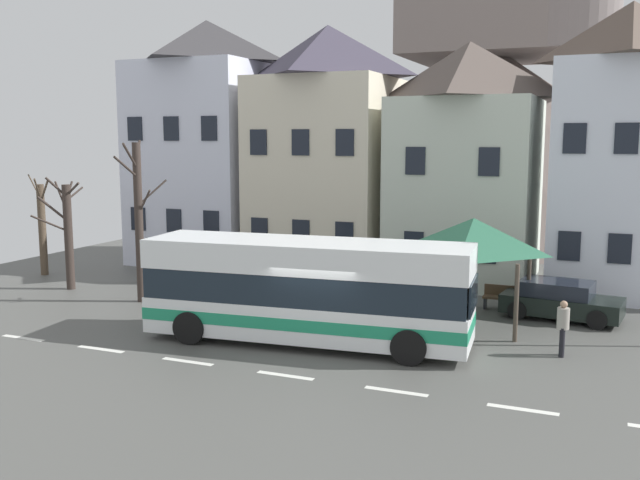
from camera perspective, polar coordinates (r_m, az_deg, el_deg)
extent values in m
cube|color=#50514D|center=(20.82, 0.10, -8.97)|extent=(40.00, 60.00, 0.06)
cube|color=silver|center=(23.83, -22.93, -7.32)|extent=(1.60, 0.20, 0.01)
cube|color=silver|center=(21.84, -17.34, -8.44)|extent=(1.60, 0.20, 0.01)
cube|color=silver|center=(20.11, -10.67, -9.65)|extent=(1.60, 0.20, 0.01)
cube|color=silver|center=(18.69, -2.82, -10.91)|extent=(1.60, 0.20, 0.01)
cube|color=silver|center=(17.68, 6.19, -12.09)|extent=(1.60, 0.20, 0.01)
cube|color=silver|center=(17.14, 16.10, -13.05)|extent=(1.60, 0.20, 0.01)
cube|color=silver|center=(35.90, -8.96, 6.15)|extent=(6.04, 6.40, 9.74)
pyramid|color=#373538|center=(36.17, -9.18, 15.55)|extent=(6.04, 6.40, 2.09)
cube|color=black|center=(34.56, -14.52, 1.68)|extent=(0.80, 0.06, 1.10)
cube|color=black|center=(33.38, -11.76, 1.55)|extent=(0.80, 0.06, 1.10)
cube|color=black|center=(32.29, -8.81, 1.40)|extent=(0.80, 0.06, 1.10)
cube|color=black|center=(34.35, -14.78, 8.71)|extent=(0.80, 0.06, 1.10)
cube|color=black|center=(33.17, -11.98, 8.83)|extent=(0.80, 0.06, 1.10)
cube|color=black|center=(32.07, -8.98, 8.93)|extent=(0.80, 0.06, 1.10)
cube|color=beige|center=(32.84, 0.62, 5.27)|extent=(6.00, 6.07, 8.84)
pyramid|color=#3E3949|center=(33.02, 0.64, 15.02)|extent=(6.00, 6.07, 2.36)
cube|color=black|center=(31.11, -4.93, 0.81)|extent=(0.80, 0.06, 1.10)
cube|color=black|center=(30.24, -1.57, 0.62)|extent=(0.80, 0.06, 1.10)
cube|color=black|center=(29.49, 1.98, 0.42)|extent=(0.80, 0.06, 1.10)
cube|color=black|center=(30.85, -5.02, 7.90)|extent=(0.80, 0.06, 1.10)
cube|color=black|center=(29.98, -1.59, 7.92)|extent=(0.80, 0.06, 1.10)
cube|color=black|center=(29.21, 2.02, 7.91)|extent=(0.80, 0.06, 1.10)
cube|color=beige|center=(31.09, 11.76, 3.95)|extent=(5.77, 6.19, 7.78)
pyramid|color=#4F443F|center=(31.14, 12.04, 13.31)|extent=(5.77, 6.19, 2.38)
cube|color=black|center=(28.61, 7.60, -0.40)|extent=(0.80, 0.06, 1.10)
cube|color=black|center=(28.02, 13.31, -0.74)|extent=(0.80, 0.06, 1.10)
cube|color=black|center=(28.31, 7.73, 6.38)|extent=(0.80, 0.06, 1.10)
cube|color=black|center=(27.70, 13.54, 6.19)|extent=(0.80, 0.06, 1.10)
cube|color=silver|center=(30.07, 23.36, 4.56)|extent=(5.19, 5.33, 9.09)
pyramid|color=brown|center=(30.30, 23.99, 15.26)|extent=(5.19, 5.33, 2.19)
cube|color=black|center=(27.65, 19.54, -0.46)|extent=(0.80, 0.06, 1.10)
cube|color=black|center=(27.62, 23.12, -0.66)|extent=(0.80, 0.06, 1.10)
cube|color=black|center=(27.36, 19.95, 7.75)|extent=(0.80, 0.06, 1.10)
cube|color=black|center=(27.33, 23.59, 7.56)|extent=(0.80, 0.06, 1.10)
cone|color=#635752|center=(53.96, 13.43, 8.37)|extent=(37.25, 37.25, 12.88)
cube|color=slate|center=(54.77, 13.77, 17.94)|extent=(11.34, 11.34, 7.39)
cube|color=white|center=(21.32, -1.07, -6.26)|extent=(9.95, 3.39, 1.09)
cube|color=#1E8C60|center=(21.31, -1.07, -6.12)|extent=(9.98, 3.41, 0.36)
cube|color=#19232D|center=(21.09, -1.07, -3.63)|extent=(9.85, 3.34, 0.91)
cube|color=white|center=(20.93, -1.08, -1.25)|extent=(9.95, 3.39, 0.86)
cube|color=#19232D|center=(20.12, 12.33, -4.41)|extent=(0.25, 2.09, 0.88)
cylinder|color=black|center=(21.77, 8.33, -6.84)|extent=(1.02, 0.37, 1.00)
cylinder|color=black|center=(19.49, 7.20, -8.62)|extent=(1.02, 0.37, 1.00)
cylinder|color=black|center=(23.68, -7.82, -5.59)|extent=(1.02, 0.37, 1.00)
cylinder|color=black|center=(21.61, -10.53, -7.01)|extent=(1.02, 0.37, 1.00)
cylinder|color=#473D33|center=(25.86, 9.27, -2.85)|extent=(0.14, 0.14, 2.40)
cylinder|color=#473D33|center=(25.32, 16.56, -3.33)|extent=(0.14, 0.14, 2.40)
cylinder|color=#473D33|center=(22.73, 7.32, -4.35)|extent=(0.14, 0.14, 2.40)
cylinder|color=#473D33|center=(22.12, 15.62, -4.95)|extent=(0.14, 0.14, 2.40)
pyramid|color=#276045|center=(23.65, 12.32, 0.38)|extent=(3.60, 3.60, 1.14)
cube|color=black|center=(25.50, 18.99, -4.99)|extent=(4.08, 2.25, 0.62)
cube|color=#1E232D|center=(25.42, 18.62, -3.72)|extent=(2.51, 1.84, 0.50)
cylinder|color=black|center=(26.16, 22.10, -5.20)|extent=(0.66, 0.28, 0.64)
cylinder|color=black|center=(24.53, 21.54, -6.05)|extent=(0.66, 0.28, 0.64)
cylinder|color=black|center=(26.61, 16.62, -4.72)|extent=(0.66, 0.28, 0.64)
cylinder|color=black|center=(25.00, 15.71, -5.51)|extent=(0.66, 0.28, 0.64)
cube|color=silver|center=(30.74, -9.05, -2.44)|extent=(4.17, 2.29, 0.60)
cube|color=#1E232D|center=(30.76, -9.37, -1.37)|extent=(2.57, 1.88, 0.52)
cylinder|color=black|center=(30.65, -6.12, -2.72)|extent=(0.66, 0.28, 0.64)
cylinder|color=black|center=(29.30, -8.11, -3.27)|extent=(0.66, 0.28, 0.64)
cylinder|color=black|center=(32.24, -9.90, -2.25)|extent=(0.66, 0.28, 0.64)
cylinder|color=black|center=(30.96, -11.94, -2.74)|extent=(0.66, 0.28, 0.64)
cylinder|color=black|center=(21.86, 11.64, -7.22)|extent=(0.16, 0.16, 0.73)
cylinder|color=black|center=(22.07, 11.59, -7.07)|extent=(0.16, 0.16, 0.73)
cylinder|color=#7F6B56|center=(21.82, 11.66, -5.62)|extent=(0.34, 0.34, 0.57)
sphere|color=#9E7A60|center=(21.73, 11.69, -4.62)|extent=(0.21, 0.21, 0.21)
cylinder|color=black|center=(21.15, 19.01, -7.87)|extent=(0.15, 0.15, 0.85)
cylinder|color=black|center=(21.36, 19.04, -7.72)|extent=(0.15, 0.15, 0.85)
cylinder|color=gray|center=(21.08, 19.11, -6.03)|extent=(0.34, 0.34, 0.61)
sphere|color=#9E7A60|center=(20.99, 19.16, -4.95)|extent=(0.21, 0.21, 0.21)
cube|color=brown|center=(26.17, 14.69, -4.56)|extent=(1.47, 0.45, 0.08)
cube|color=brown|center=(26.34, 14.77, -3.99)|extent=(1.47, 0.06, 0.40)
cube|color=#2D2D33|center=(26.31, 13.25, -4.95)|extent=(0.08, 0.36, 0.45)
cube|color=#2D2D33|center=(26.14, 16.10, -5.14)|extent=(0.08, 0.36, 0.45)
cylinder|color=#382D28|center=(30.32, -19.71, 0.21)|extent=(0.34, 0.34, 4.28)
cylinder|color=#382D28|center=(30.45, -20.24, 3.30)|extent=(0.78, 0.26, 1.26)
cylinder|color=#382D28|center=(29.88, -19.43, 3.89)|extent=(0.75, 0.14, 0.61)
cylinder|color=#382D28|center=(30.21, -20.61, 4.04)|extent=(0.78, 0.48, 0.83)
cylinder|color=#382D28|center=(30.28, -20.84, 2.36)|extent=(1.03, 0.72, 1.06)
cylinder|color=#382D28|center=(30.10, -21.06, 1.25)|extent=(0.88, 1.22, 0.78)
cylinder|color=#382D28|center=(30.33, -19.66, 3.74)|extent=(0.19, 0.55, 0.80)
cylinder|color=#382D28|center=(30.44, -19.27, 3.56)|extent=(0.15, 0.91, 0.54)
cylinder|color=#382D28|center=(27.07, -14.46, 1.33)|extent=(0.31, 0.31, 5.98)
cylinder|color=#382D28|center=(26.40, -15.14, 6.58)|extent=(0.35, 1.14, 0.97)
cylinder|color=#382D28|center=(27.06, -13.43, 3.76)|extent=(0.81, 0.86, 0.97)
cylinder|color=#382D28|center=(26.32, -15.45, 5.71)|extent=(0.20, 1.44, 0.85)
cylinder|color=#382D28|center=(26.76, -14.06, 2.98)|extent=(0.70, 0.20, 0.96)
cylinder|color=#382D28|center=(27.15, -14.52, 6.85)|extent=(0.32, 0.60, 0.96)
cylinder|color=brown|center=(33.94, -21.59, 0.77)|extent=(0.34, 0.34, 4.10)
cylinder|color=brown|center=(34.34, -21.60, 2.74)|extent=(0.75, 0.93, 1.14)
cylinder|color=brown|center=(33.31, -21.93, 3.86)|extent=(0.58, 0.87, 0.99)
cylinder|color=brown|center=(34.20, -22.15, 4.05)|extent=(1.01, 0.39, 1.06)
cylinder|color=brown|center=(33.28, -21.45, 3.70)|extent=(1.03, 0.58, 1.10)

